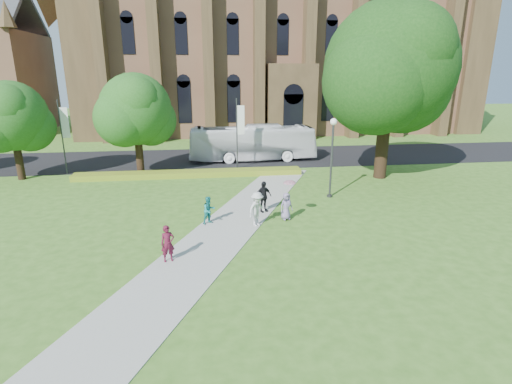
{
  "coord_description": "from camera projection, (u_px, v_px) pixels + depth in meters",
  "views": [
    {
      "loc": [
        -0.65,
        -18.26,
        8.07
      ],
      "look_at": [
        2.06,
        2.99,
        1.6
      ],
      "focal_mm": 28.0,
      "sensor_mm": 36.0,
      "label": 1
    }
  ],
  "objects": [
    {
      "name": "ground",
      "position": [
        222.0,
        242.0,
        19.75
      ],
      "size": [
        160.0,
        160.0,
        0.0
      ],
      "primitive_type": "plane",
      "color": "#3C691F",
      "rests_on": "ground"
    },
    {
      "name": "road",
      "position": [
        213.0,
        158.0,
        38.74
      ],
      "size": [
        160.0,
        10.0,
        0.02
      ],
      "primitive_type": "cube",
      "color": "black",
      "rests_on": "ground"
    },
    {
      "name": "footpath",
      "position": [
        221.0,
        234.0,
        20.7
      ],
      "size": [
        15.58,
        28.54,
        0.04
      ],
      "primitive_type": "cube",
      "rotation": [
        0.0,
        0.0,
        -0.44
      ],
      "color": "#B2B2A8",
      "rests_on": "ground"
    },
    {
      "name": "flower_hedge",
      "position": [
        190.0,
        174.0,
        31.98
      ],
      "size": [
        18.0,
        1.4,
        0.45
      ],
      "primitive_type": "cube",
      "color": "gold",
      "rests_on": "ground"
    },
    {
      "name": "cathedral",
      "position": [
        279.0,
        34.0,
        54.93
      ],
      "size": [
        52.6,
        18.25,
        28.0
      ],
      "color": "brown",
      "rests_on": "ground"
    },
    {
      "name": "streetlamp",
      "position": [
        332.0,
        148.0,
        25.88
      ],
      "size": [
        0.44,
        0.44,
        5.24
      ],
      "color": "#38383D",
      "rests_on": "ground"
    },
    {
      "name": "large_tree",
      "position": [
        389.0,
        68.0,
        29.35
      ],
      "size": [
        9.6,
        9.6,
        13.2
      ],
      "color": "#332114",
      "rests_on": "ground"
    },
    {
      "name": "street_tree_0",
      "position": [
        11.0,
        116.0,
        29.82
      ],
      "size": [
        5.2,
        5.2,
        7.5
      ],
      "color": "#332114",
      "rests_on": "ground"
    },
    {
      "name": "street_tree_1",
      "position": [
        136.0,
        110.0,
        31.28
      ],
      "size": [
        5.6,
        5.6,
        8.05
      ],
      "color": "#332114",
      "rests_on": "ground"
    },
    {
      "name": "banner_pole_0",
      "position": [
        238.0,
        130.0,
        33.46
      ],
      "size": [
        0.7,
        0.1,
        6.0
      ],
      "color": "#38383D",
      "rests_on": "ground"
    },
    {
      "name": "banner_pole_1",
      "position": [
        63.0,
        133.0,
        31.77
      ],
      "size": [
        0.7,
        0.1,
        6.0
      ],
      "color": "#38383D",
      "rests_on": "ground"
    },
    {
      "name": "tour_coach",
      "position": [
        252.0,
        143.0,
        37.42
      ],
      "size": [
        11.89,
        3.0,
        3.3
      ],
      "primitive_type": "imported",
      "rotation": [
        0.0,
        0.0,
        1.59
      ],
      "color": "silver",
      "rests_on": "road"
    },
    {
      "name": "pedestrian_0",
      "position": [
        168.0,
        244.0,
        17.43
      ],
      "size": [
        0.69,
        0.54,
        1.66
      ],
      "primitive_type": "imported",
      "rotation": [
        0.0,
        0.0,
        0.27
      ],
      "color": "#511227",
      "rests_on": "footpath"
    },
    {
      "name": "pedestrian_1",
      "position": [
        209.0,
        210.0,
        21.81
      ],
      "size": [
        0.95,
        0.89,
        1.55
      ],
      "primitive_type": "imported",
      "rotation": [
        0.0,
        0.0,
        0.55
      ],
      "color": "#197F7D",
      "rests_on": "footpath"
    },
    {
      "name": "pedestrian_2",
      "position": [
        257.0,
        209.0,
        21.47
      ],
      "size": [
        1.38,
        1.33,
        1.89
      ],
      "primitive_type": "imported",
      "rotation": [
        0.0,
        0.0,
        0.72
      ],
      "color": "silver",
      "rests_on": "footpath"
    },
    {
      "name": "pedestrian_3",
      "position": [
        263.0,
        197.0,
        23.64
      ],
      "size": [
        1.19,
        0.85,
        1.87
      ],
      "primitive_type": "imported",
      "rotation": [
        0.0,
        0.0,
        0.4
      ],
      "color": "black",
      "rests_on": "footpath"
    },
    {
      "name": "pedestrian_4",
      "position": [
        286.0,
        206.0,
        22.44
      ],
      "size": [
        0.87,
        0.7,
        1.55
      ],
      "primitive_type": "imported",
      "rotation": [
        0.0,
        0.0,
        0.31
      ],
      "color": "gray",
      "rests_on": "footpath"
    },
    {
      "name": "parasol",
      "position": [
        289.0,
        187.0,
        22.25
      ],
      "size": [
        0.82,
        0.82,
        0.62
      ],
      "primitive_type": "imported",
      "rotation": [
        0.0,
        0.0,
        -0.17
      ],
      "color": "#C48A91",
      "rests_on": "pedestrian_4"
    }
  ]
}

